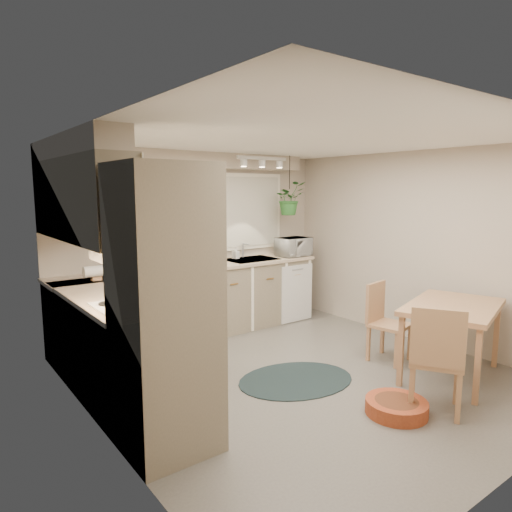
# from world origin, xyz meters

# --- Properties ---
(floor) EXTENTS (4.20, 4.20, 0.00)m
(floor) POSITION_xyz_m (0.00, 0.00, 0.00)
(floor) COLOR #69655C
(floor) RESTS_ON ground
(ceiling) EXTENTS (4.20, 4.20, 0.00)m
(ceiling) POSITION_xyz_m (0.00, 0.00, 2.40)
(ceiling) COLOR white
(ceiling) RESTS_ON wall_back
(wall_back) EXTENTS (4.00, 0.04, 2.40)m
(wall_back) POSITION_xyz_m (0.00, 2.10, 1.20)
(wall_back) COLOR #B8AA98
(wall_back) RESTS_ON floor
(wall_left) EXTENTS (0.04, 4.20, 2.40)m
(wall_left) POSITION_xyz_m (-2.00, 0.00, 1.20)
(wall_left) COLOR #B8AA98
(wall_left) RESTS_ON floor
(wall_right) EXTENTS (0.04, 4.20, 2.40)m
(wall_right) POSITION_xyz_m (2.00, 0.00, 1.20)
(wall_right) COLOR #B8AA98
(wall_right) RESTS_ON floor
(base_cab_left) EXTENTS (0.60, 1.85, 0.90)m
(base_cab_left) POSITION_xyz_m (-1.70, 0.88, 0.45)
(base_cab_left) COLOR gray
(base_cab_left) RESTS_ON floor
(base_cab_back) EXTENTS (3.60, 0.60, 0.90)m
(base_cab_back) POSITION_xyz_m (-0.20, 1.80, 0.45)
(base_cab_back) COLOR gray
(base_cab_back) RESTS_ON floor
(counter_left) EXTENTS (0.64, 1.89, 0.04)m
(counter_left) POSITION_xyz_m (-1.69, 0.88, 0.92)
(counter_left) COLOR beige
(counter_left) RESTS_ON base_cab_left
(counter_back) EXTENTS (3.64, 0.64, 0.04)m
(counter_back) POSITION_xyz_m (-0.20, 1.79, 0.92)
(counter_back) COLOR beige
(counter_back) RESTS_ON base_cab_back
(oven_stack) EXTENTS (0.65, 0.65, 2.10)m
(oven_stack) POSITION_xyz_m (-1.68, -0.38, 1.05)
(oven_stack) COLOR gray
(oven_stack) RESTS_ON floor
(wall_oven_face) EXTENTS (0.02, 0.56, 0.58)m
(wall_oven_face) POSITION_xyz_m (-1.35, -0.38, 1.05)
(wall_oven_face) COLOR silver
(wall_oven_face) RESTS_ON oven_stack
(upper_cab_left) EXTENTS (0.35, 2.00, 0.75)m
(upper_cab_left) POSITION_xyz_m (-1.82, 1.00, 1.83)
(upper_cab_left) COLOR gray
(upper_cab_left) RESTS_ON wall_left
(upper_cab_back) EXTENTS (2.00, 0.35, 0.75)m
(upper_cab_back) POSITION_xyz_m (-1.00, 1.93, 1.83)
(upper_cab_back) COLOR gray
(upper_cab_back) RESTS_ON wall_back
(soffit_left) EXTENTS (0.30, 2.00, 0.20)m
(soffit_left) POSITION_xyz_m (-1.85, 1.00, 2.30)
(soffit_left) COLOR #B8AA98
(soffit_left) RESTS_ON wall_left
(soffit_back) EXTENTS (3.60, 0.30, 0.20)m
(soffit_back) POSITION_xyz_m (-0.20, 1.95, 2.30)
(soffit_back) COLOR #B8AA98
(soffit_back) RESTS_ON wall_back
(cooktop) EXTENTS (0.52, 0.58, 0.02)m
(cooktop) POSITION_xyz_m (-1.68, 0.30, 0.94)
(cooktop) COLOR silver
(cooktop) RESTS_ON counter_left
(range_hood) EXTENTS (0.40, 0.60, 0.14)m
(range_hood) POSITION_xyz_m (-1.70, 0.30, 1.40)
(range_hood) COLOR silver
(range_hood) RESTS_ON upper_cab_left
(window_blinds) EXTENTS (1.40, 0.02, 1.00)m
(window_blinds) POSITION_xyz_m (0.70, 2.07, 1.60)
(window_blinds) COLOR silver
(window_blinds) RESTS_ON wall_back
(window_frame) EXTENTS (1.50, 0.02, 1.10)m
(window_frame) POSITION_xyz_m (0.70, 2.08, 1.60)
(window_frame) COLOR white
(window_frame) RESTS_ON wall_back
(sink) EXTENTS (0.70, 0.48, 0.10)m
(sink) POSITION_xyz_m (0.70, 1.80, 0.90)
(sink) COLOR #ACAFB4
(sink) RESTS_ON counter_back
(dishwasher_front) EXTENTS (0.58, 0.02, 0.83)m
(dishwasher_front) POSITION_xyz_m (1.30, 1.49, 0.42)
(dishwasher_front) COLOR silver
(dishwasher_front) RESTS_ON base_cab_back
(track_light_bar) EXTENTS (0.80, 0.04, 0.04)m
(track_light_bar) POSITION_xyz_m (0.70, 1.55, 2.33)
(track_light_bar) COLOR silver
(track_light_bar) RESTS_ON ceiling
(wall_clock) EXTENTS (0.30, 0.03, 0.30)m
(wall_clock) POSITION_xyz_m (0.15, 2.07, 2.18)
(wall_clock) COLOR #EBC353
(wall_clock) RESTS_ON wall_back
(dining_table) EXTENTS (1.39, 1.13, 0.76)m
(dining_table) POSITION_xyz_m (1.25, -0.93, 0.38)
(dining_table) COLOR tan
(dining_table) RESTS_ON floor
(chair_left) EXTENTS (0.62, 0.62, 0.96)m
(chair_left) POSITION_xyz_m (0.44, -1.25, 0.48)
(chair_left) COLOR tan
(chair_left) RESTS_ON floor
(chair_back) EXTENTS (0.48, 0.48, 0.88)m
(chair_back) POSITION_xyz_m (1.10, -0.28, 0.44)
(chair_back) COLOR tan
(chair_back) RESTS_ON floor
(braided_rug) EXTENTS (1.37, 1.15, 0.01)m
(braided_rug) POSITION_xyz_m (-0.11, -0.06, 0.01)
(braided_rug) COLOR black
(braided_rug) RESTS_ON floor
(pet_bed) EXTENTS (0.55, 0.55, 0.12)m
(pet_bed) POSITION_xyz_m (0.11, -1.10, 0.06)
(pet_bed) COLOR #A54621
(pet_bed) RESTS_ON floor
(microwave) EXTENTS (0.52, 0.32, 0.34)m
(microwave) POSITION_xyz_m (1.41, 1.70, 1.11)
(microwave) COLOR silver
(microwave) RESTS_ON counter_back
(soap_bottle) EXTENTS (0.12, 0.19, 0.08)m
(soap_bottle) POSITION_xyz_m (0.54, 1.95, 0.98)
(soap_bottle) COLOR silver
(soap_bottle) RESTS_ON counter_back
(hanging_plant) EXTENTS (0.49, 0.53, 0.37)m
(hanging_plant) POSITION_xyz_m (1.32, 1.70, 1.74)
(hanging_plant) COLOR #2C6B2B
(hanging_plant) RESTS_ON ceiling
(coffee_maker) EXTENTS (0.20, 0.22, 0.28)m
(coffee_maker) POSITION_xyz_m (-1.01, 1.80, 1.08)
(coffee_maker) COLOR black
(coffee_maker) RESTS_ON counter_back
(toaster) EXTENTS (0.34, 0.23, 0.19)m
(toaster) POSITION_xyz_m (-0.84, 1.82, 1.03)
(toaster) COLOR #ACAFB4
(toaster) RESTS_ON counter_back
(knife_block) EXTENTS (0.09, 0.09, 0.19)m
(knife_block) POSITION_xyz_m (-0.18, 1.85, 1.04)
(knife_block) COLOR tan
(knife_block) RESTS_ON counter_back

